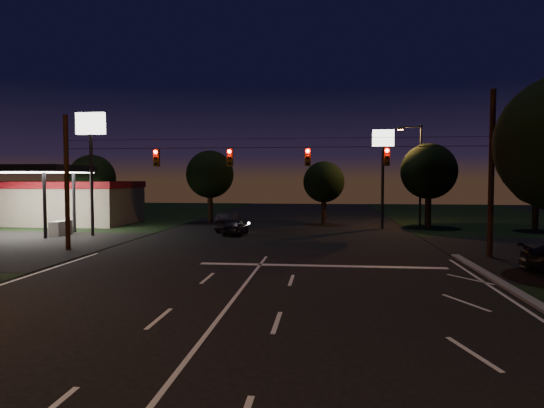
# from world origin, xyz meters

# --- Properties ---
(ground) EXTENTS (140.00, 140.00, 0.00)m
(ground) POSITION_xyz_m (0.00, 0.00, 0.00)
(ground) COLOR black
(ground) RESTS_ON ground
(stop_bar) EXTENTS (12.00, 0.50, 0.01)m
(stop_bar) POSITION_xyz_m (3.00, 11.50, 0.01)
(stop_bar) COLOR silver
(stop_bar) RESTS_ON ground
(utility_pole_right) EXTENTS (0.30, 0.30, 9.00)m
(utility_pole_right) POSITION_xyz_m (12.00, 15.00, 0.00)
(utility_pole_right) COLOR black
(utility_pole_right) RESTS_ON ground
(utility_pole_left) EXTENTS (0.28, 0.28, 8.00)m
(utility_pole_left) POSITION_xyz_m (-12.00, 15.00, 0.00)
(utility_pole_left) COLOR black
(utility_pole_left) RESTS_ON ground
(signal_span) EXTENTS (24.00, 0.40, 1.56)m
(signal_span) POSITION_xyz_m (-0.00, 14.96, 5.50)
(signal_span) COLOR black
(signal_span) RESTS_ON ground
(gas_station) EXTENTS (14.20, 16.10, 5.25)m
(gas_station) POSITION_xyz_m (-21.86, 30.39, 2.38)
(gas_station) COLOR gray
(gas_station) RESTS_ON ground
(pole_sign_left_near) EXTENTS (2.20, 0.30, 9.10)m
(pole_sign_left_near) POSITION_xyz_m (-14.00, 22.00, 6.98)
(pole_sign_left_near) COLOR black
(pole_sign_left_near) RESTS_ON ground
(pole_sign_right) EXTENTS (1.80, 0.30, 8.40)m
(pole_sign_right) POSITION_xyz_m (8.00, 30.00, 6.24)
(pole_sign_right) COLOR black
(pole_sign_right) RESTS_ON ground
(street_light_right_far) EXTENTS (2.20, 0.35, 9.00)m
(street_light_right_far) POSITION_xyz_m (11.24, 32.00, 5.24)
(street_light_right_far) COLOR black
(street_light_right_far) RESTS_ON ground
(tree_far_a) EXTENTS (4.20, 4.20, 6.42)m
(tree_far_a) POSITION_xyz_m (-17.98, 30.12, 4.26)
(tree_far_a) COLOR black
(tree_far_a) RESTS_ON ground
(tree_far_b) EXTENTS (4.60, 4.60, 6.98)m
(tree_far_b) POSITION_xyz_m (-7.98, 34.13, 4.61)
(tree_far_b) COLOR black
(tree_far_b) RESTS_ON ground
(tree_far_c) EXTENTS (3.80, 3.80, 5.86)m
(tree_far_c) POSITION_xyz_m (3.02, 33.10, 3.90)
(tree_far_c) COLOR black
(tree_far_c) RESTS_ON ground
(tree_far_d) EXTENTS (4.80, 4.80, 7.30)m
(tree_far_d) POSITION_xyz_m (12.02, 31.13, 4.83)
(tree_far_d) COLOR black
(tree_far_d) RESTS_ON ground
(tree_far_e) EXTENTS (4.00, 4.00, 6.18)m
(tree_far_e) POSITION_xyz_m (20.02, 29.11, 4.11)
(tree_far_e) COLOR black
(tree_far_e) RESTS_ON ground
(car_oncoming_a) EXTENTS (1.59, 3.65, 1.22)m
(car_oncoming_a) POSITION_xyz_m (-3.59, 23.96, 0.61)
(car_oncoming_a) COLOR black
(car_oncoming_a) RESTS_ON ground
(car_oncoming_b) EXTENTS (1.83, 4.64, 1.50)m
(car_oncoming_b) POSITION_xyz_m (-4.69, 26.75, 0.75)
(car_oncoming_b) COLOR black
(car_oncoming_b) RESTS_ON ground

